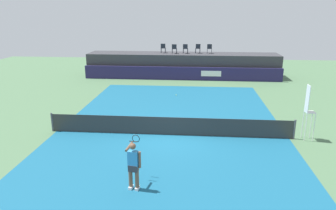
{
  "coord_description": "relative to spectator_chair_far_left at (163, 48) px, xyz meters",
  "views": [
    {
      "loc": [
        1.26,
        -15.34,
        6.17
      ],
      "look_at": [
        -0.25,
        2.0,
        1.0
      ],
      "focal_mm": 34.33,
      "sensor_mm": 36.0,
      "label": 1
    }
  ],
  "objects": [
    {
      "name": "umpire_chair",
      "position": [
        8.62,
        -15.46,
        -1.11
      ],
      "size": [
        0.46,
        0.46,
        2.76
      ],
      "color": "white",
      "rests_on": "ground"
    },
    {
      "name": "net_post_far",
      "position": [
        8.08,
        -15.46,
        -2.19
      ],
      "size": [
        0.1,
        0.1,
        1.0
      ],
      "primitive_type": "cylinder",
      "color": "#4C4C51",
      "rests_on": "ground"
    },
    {
      "name": "tennis_ball",
      "position": [
        1.73,
        -7.53,
        -2.66
      ],
      "size": [
        0.07,
        0.07,
        0.07
      ],
      "primitive_type": "sphere",
      "color": "#D8EA33",
      "rests_on": "court_inner"
    },
    {
      "name": "spectator_chair_left",
      "position": [
        1.1,
        -0.44,
        0.0
      ],
      "size": [
        0.46,
        0.46,
        0.89
      ],
      "color": "#1E232D",
      "rests_on": "spectator_platform"
    },
    {
      "name": "spectator_chair_far_left",
      "position": [
        0.0,
        0.0,
        0.0
      ],
      "size": [
        0.45,
        0.45,
        0.89
      ],
      "color": "#1E232D",
      "rests_on": "spectator_platform"
    },
    {
      "name": "tennis_player",
      "position": [
        1.05,
        -20.73,
        -1.73
      ],
      "size": [
        0.57,
        1.2,
        1.77
      ],
      "color": "white",
      "rests_on": "court_inner"
    },
    {
      "name": "spectator_chair_right",
      "position": [
        3.31,
        0.0,
        0.0
      ],
      "size": [
        0.48,
        0.48,
        0.89
      ],
      "color": "#1E232D",
      "rests_on": "spectator_platform"
    },
    {
      "name": "court_inner",
      "position": [
        1.88,
        -15.46,
        -2.69
      ],
      "size": [
        12.0,
        22.0,
        0.0
      ],
      "primitive_type": "cube",
      "color": "#16597A",
      "rests_on": "ground"
    },
    {
      "name": "tennis_net",
      "position": [
        1.88,
        -15.46,
        -2.22
      ],
      "size": [
        12.4,
        0.02,
        0.95
      ],
      "primitive_type": "cube",
      "color": "#2D2D2D",
      "rests_on": "ground"
    },
    {
      "name": "sponsor_wall",
      "position": [
        1.9,
        -1.96,
        -2.09
      ],
      "size": [
        18.0,
        0.22,
        1.2
      ],
      "color": "#231E4C",
      "rests_on": "ground"
    },
    {
      "name": "spectator_chair_far_right",
      "position": [
        4.4,
        -0.04,
        0.0
      ],
      "size": [
        0.46,
        0.46,
        0.89
      ],
      "color": "#1E232D",
      "rests_on": "spectator_platform"
    },
    {
      "name": "spectator_chair_center",
      "position": [
        2.13,
        -0.26,
        0.0
      ],
      "size": [
        0.47,
        0.47,
        0.89
      ],
      "color": "#1E232D",
      "rests_on": "spectator_platform"
    },
    {
      "name": "spectator_platform",
      "position": [
        1.88,
        -0.16,
        -1.59
      ],
      "size": [
        18.0,
        2.8,
        2.2
      ],
      "primitive_type": "cube",
      "color": "#38383D",
      "rests_on": "ground"
    },
    {
      "name": "ground_plane",
      "position": [
        1.88,
        -12.46,
        -2.69
      ],
      "size": [
        48.0,
        48.0,
        0.0
      ],
      "primitive_type": "plane",
      "color": "#4C704C"
    },
    {
      "name": "net_post_near",
      "position": [
        -4.32,
        -15.46,
        -2.19
      ],
      "size": [
        0.1,
        0.1,
        1.0
      ],
      "primitive_type": "cylinder",
      "color": "#4C4C51",
      "rests_on": "ground"
    }
  ]
}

